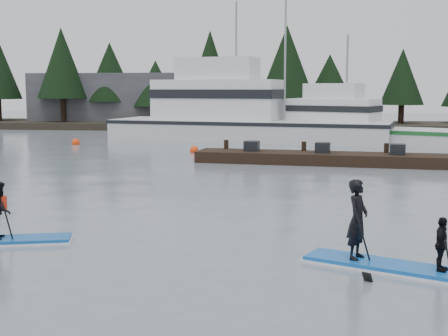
# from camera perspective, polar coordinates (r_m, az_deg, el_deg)

# --- Properties ---
(ground) EXTENTS (160.00, 160.00, 0.00)m
(ground) POSITION_cam_1_polar(r_m,az_deg,el_deg) (14.48, -3.13, -7.35)
(ground) COLOR slate
(ground) RESTS_ON ground
(far_shore) EXTENTS (70.00, 8.00, 0.60)m
(far_shore) POSITION_cam_1_polar(r_m,az_deg,el_deg) (55.93, 4.83, 3.88)
(far_shore) COLOR #2D281E
(far_shore) RESTS_ON ground
(treeline) EXTENTS (60.00, 4.00, 8.00)m
(treeline) POSITION_cam_1_polar(r_m,az_deg,el_deg) (55.94, 4.83, 3.57)
(treeline) COLOR black
(treeline) RESTS_ON ground
(waterfront_building) EXTENTS (18.00, 6.00, 5.00)m
(waterfront_building) POSITION_cam_1_polar(r_m,az_deg,el_deg) (60.11, -8.58, 6.16)
(waterfront_building) COLOR #4C4C51
(waterfront_building) RESTS_ON ground
(fishing_boat_large) EXTENTS (20.05, 8.91, 10.75)m
(fishing_boat_large) POSITION_cam_1_polar(r_m,az_deg,el_deg) (44.04, 1.55, 3.66)
(fishing_boat_large) COLOR silver
(fishing_boat_large) RESTS_ON ground
(fishing_boat_medium) EXTENTS (13.59, 8.90, 8.04)m
(fishing_boat_medium) POSITION_cam_1_polar(r_m,az_deg,el_deg) (43.23, 11.38, 3.08)
(fishing_boat_medium) COLOR silver
(fishing_boat_medium) RESTS_ON ground
(floating_dock) EXTENTS (16.46, 3.96, 0.54)m
(floating_dock) POSITION_cam_1_polar(r_m,az_deg,el_deg) (30.48, 12.74, 0.77)
(floating_dock) COLOR black
(floating_dock) RESTS_ON ground
(buoy_a) EXTENTS (0.51, 0.51, 0.51)m
(buoy_a) POSITION_cam_1_polar(r_m,az_deg,el_deg) (41.63, -13.40, 2.10)
(buoy_a) COLOR #FE3E0C
(buoy_a) RESTS_ON ground
(buoy_b) EXTENTS (0.50, 0.50, 0.50)m
(buoy_b) POSITION_cam_1_polar(r_m,az_deg,el_deg) (35.59, -2.74, 1.43)
(buoy_b) COLOR #FE3E0C
(buoy_b) RESTS_ON ground
(paddleboard_solo) EXTENTS (3.29, 1.63, 1.91)m
(paddleboard_solo) POSITION_cam_1_polar(r_m,az_deg,el_deg) (15.74, -19.74, -4.62)
(paddleboard_solo) COLOR #1152A6
(paddleboard_solo) RESTS_ON ground
(paddleboard_duo) EXTENTS (3.69, 2.29, 2.32)m
(paddleboard_duo) POSITION_cam_1_polar(r_m,az_deg,el_deg) (13.16, 14.66, -6.67)
(paddleboard_duo) COLOR #135AB4
(paddleboard_duo) RESTS_ON ground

